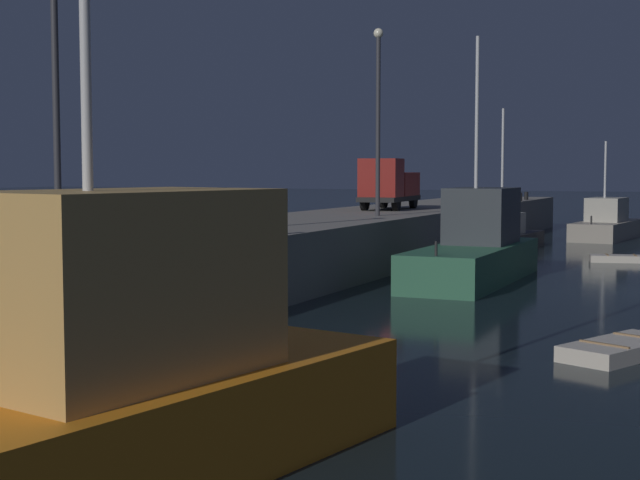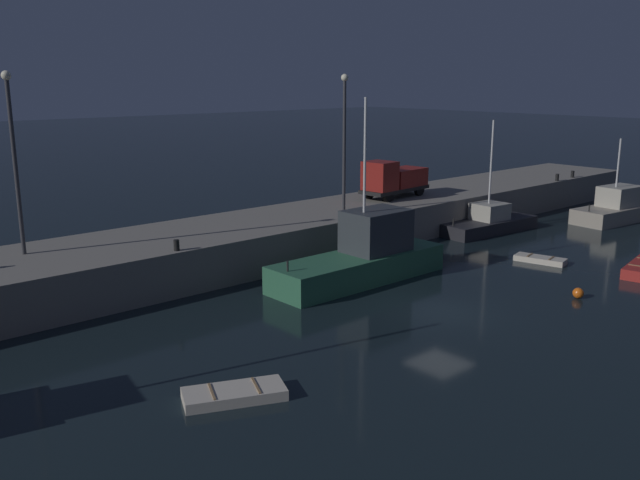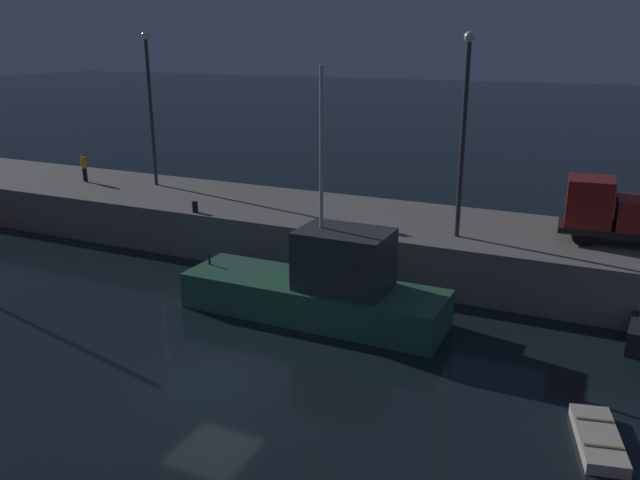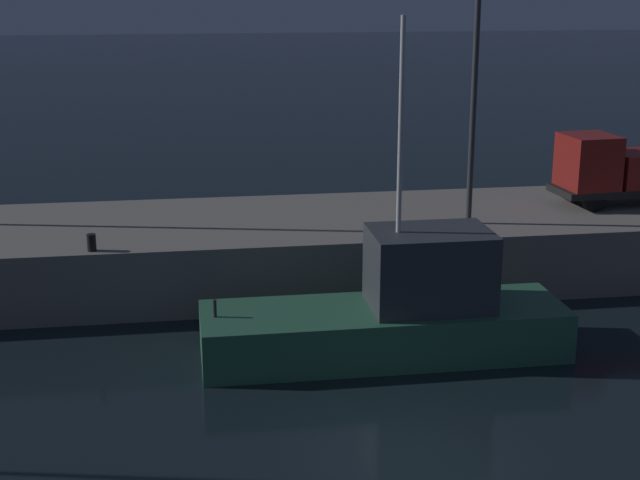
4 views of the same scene
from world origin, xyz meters
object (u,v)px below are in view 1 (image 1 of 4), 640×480
(dinghy_red_small, at_px, (621,349))
(bollard_east, at_px, (526,196))
(fishing_boat_white, at_px, (502,237))
(lamp_post_east, at_px, (378,107))
(utility_truck, at_px, (389,185))
(fishing_trawler_red, at_px, (89,392))
(lamp_post_west, at_px, (55,69))
(bollard_west, at_px, (520,197))
(fishing_boat_orange, at_px, (607,224))
(fishing_boat_blue, at_px, (475,249))
(bollard_central, at_px, (282,226))
(rowboat_blue_far, at_px, (621,259))

(dinghy_red_small, bearing_deg, bollard_east, 14.83)
(fishing_boat_white, height_order, lamp_post_east, lamp_post_east)
(dinghy_red_small, height_order, utility_truck, utility_truck)
(fishing_trawler_red, relative_size, lamp_post_west, 1.42)
(utility_truck, xyz_separation_m, bollard_west, (15.80, -3.43, -1.01))
(fishing_trawler_red, relative_size, fishing_boat_orange, 1.34)
(fishing_boat_blue, relative_size, fishing_boat_orange, 1.16)
(bollard_west, bearing_deg, bollard_east, 3.66)
(fishing_boat_white, distance_m, dinghy_red_small, 29.20)
(fishing_trawler_red, height_order, dinghy_red_small, fishing_trawler_red)
(bollard_west, relative_size, bollard_central, 1.06)
(fishing_trawler_red, distance_m, bollard_central, 17.94)
(fishing_boat_orange, height_order, bollard_central, fishing_boat_orange)
(fishing_trawler_red, bearing_deg, fishing_boat_blue, 3.66)
(fishing_boat_white, bearing_deg, fishing_boat_orange, -21.27)
(fishing_trawler_red, relative_size, utility_truck, 2.12)
(fishing_trawler_red, xyz_separation_m, fishing_boat_blue, (25.66, 1.64, -0.18))
(lamp_post_west, relative_size, lamp_post_east, 1.01)
(fishing_boat_blue, distance_m, rowboat_blue_far, 11.07)
(fishing_boat_white, height_order, dinghy_red_small, fishing_boat_white)
(fishing_boat_white, xyz_separation_m, dinghy_red_small, (-27.64, -9.39, -0.50))
(bollard_east, bearing_deg, utility_truck, 170.07)
(fishing_trawler_red, relative_size, bollard_west, 21.03)
(dinghy_red_small, distance_m, utility_truck, 27.53)
(rowboat_blue_far, distance_m, bollard_east, 20.62)
(rowboat_blue_far, height_order, bollard_east, bollard_east)
(bollard_east, bearing_deg, dinghy_red_small, -165.17)
(fishing_trawler_red, relative_size, lamp_post_east, 1.43)
(fishing_boat_white, xyz_separation_m, rowboat_blue_far, (-4.48, -6.75, -0.52))
(fishing_boat_orange, height_order, dinghy_red_small, fishing_boat_orange)
(fishing_boat_white, xyz_separation_m, fishing_boat_orange, (10.68, -4.16, 0.23))
(fishing_trawler_red, distance_m, fishing_boat_orange, 50.96)
(rowboat_blue_far, relative_size, bollard_central, 5.62)
(dinghy_red_small, relative_size, bollard_central, 6.83)
(fishing_boat_blue, bearing_deg, lamp_post_west, 150.15)
(fishing_boat_orange, xyz_separation_m, lamp_post_west, (-39.72, 10.01, 6.27))
(fishing_boat_blue, height_order, utility_truck, fishing_boat_blue)
(utility_truck, bearing_deg, bollard_west, -12.24)
(dinghy_red_small, height_order, bollard_west, bollard_west)
(fishing_boat_orange, distance_m, lamp_post_west, 41.44)
(utility_truck, bearing_deg, bollard_central, -170.13)
(fishing_trawler_red, distance_m, rowboat_blue_far, 35.92)
(fishing_trawler_red, distance_m, lamp_post_east, 30.84)
(rowboat_blue_far, bearing_deg, dinghy_red_small, -173.50)
(bollard_east, bearing_deg, fishing_trawler_red, -173.97)
(rowboat_blue_far, distance_m, bollard_central, 20.75)
(fishing_boat_white, bearing_deg, utility_truck, 131.54)
(fishing_trawler_red, distance_m, fishing_boat_blue, 25.72)
(fishing_boat_white, bearing_deg, fishing_trawler_red, -174.23)
(lamp_post_east, height_order, bollard_east, lamp_post_east)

